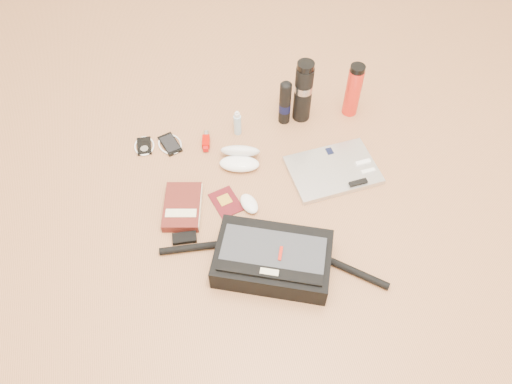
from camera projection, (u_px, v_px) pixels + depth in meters
ground at (271, 215)px, 1.85m from camera, size 4.00×4.00×0.00m
messenger_bag at (272, 259)px, 1.68m from camera, size 0.74×0.38×0.11m
laptop at (333, 170)px, 1.96m from camera, size 0.36×0.26×0.03m
book at (183, 207)px, 1.85m from camera, size 0.18×0.23×0.04m
passport at (226, 202)px, 1.88m from camera, size 0.12×0.15×0.01m
mouse at (249, 204)px, 1.86m from camera, size 0.08×0.11×0.03m
sunglasses_case at (240, 157)px, 1.97m from camera, size 0.19×0.17×0.09m
ipod at (144, 146)px, 2.05m from camera, size 0.09×0.10×0.01m
phone at (170, 144)px, 2.05m from camera, size 0.12×0.13×0.01m
inhaler at (206, 141)px, 2.05m from camera, size 0.04×0.11×0.03m
spray_bottle at (237, 124)px, 2.06m from camera, size 0.03×0.03×0.12m
aerosol_can at (285, 103)px, 2.06m from camera, size 0.06×0.06×0.21m
thermos_black at (303, 91)px, 2.04m from camera, size 0.08×0.08×0.29m
thermos_red at (353, 90)px, 2.07m from camera, size 0.07×0.07×0.25m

